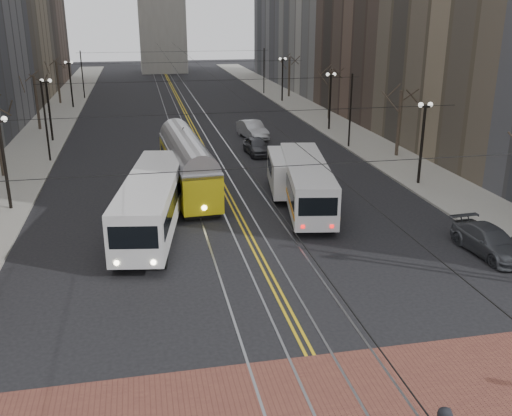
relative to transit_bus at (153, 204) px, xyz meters
name	(u,v)px	position (x,y,z in m)	size (l,w,h in m)	color
ground	(303,341)	(5.09, -12.73, -1.57)	(260.00, 260.00, 0.00)	black
sidewalk_left	(49,128)	(-9.91, 32.27, -1.49)	(5.00, 140.00, 0.15)	gray
sidewalk_right	(320,117)	(20.09, 32.27, -1.49)	(5.00, 140.00, 0.15)	gray
crosswalk_band	(338,410)	(5.09, -16.73, -1.56)	(25.00, 6.00, 0.01)	brown
streetcar_rails	(191,123)	(5.09, 32.27, -1.57)	(4.80, 130.00, 0.02)	gray
centre_lines	(191,123)	(5.09, 32.27, -1.56)	(0.42, 130.00, 0.01)	gold
lamp_posts	(208,125)	(5.09, 16.02, 1.23)	(27.60, 57.20, 5.60)	black
street_trees	(199,112)	(5.09, 22.52, 1.23)	(31.68, 53.28, 5.60)	#382D23
trolley_wires	(199,102)	(5.09, 22.11, 2.20)	(25.96, 120.00, 6.60)	black
transit_bus	(153,204)	(0.00, 0.00, 0.00)	(2.62, 12.56, 3.14)	silver
streetcar	(188,169)	(2.59, 7.20, -0.04)	(2.41, 12.95, 3.05)	yellow
rear_bus	(306,185)	(9.52, 2.16, -0.11)	(2.43, 11.18, 2.92)	silver
cargo_van	(287,175)	(9.11, 5.18, -0.25)	(2.29, 5.96, 2.63)	silver
sedan_grey	(257,146)	(9.33, 16.50, -0.84)	(1.72, 4.27, 1.46)	#3B3C42
sedan_silver	(252,130)	(10.26, 23.11, -0.73)	(1.78, 5.09, 1.68)	#A3A5AA
sedan_parked	(489,241)	(16.62, -6.75, -0.87)	(1.97, 4.84, 1.40)	#44474C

